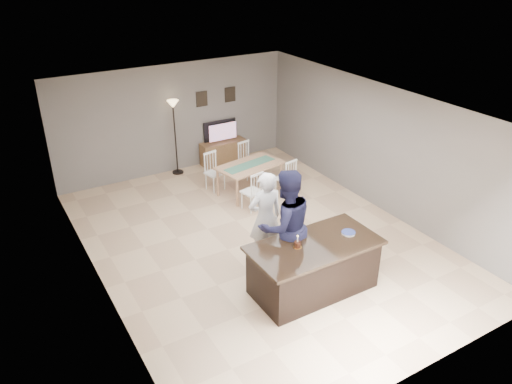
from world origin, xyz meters
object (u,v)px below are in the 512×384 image
dining_table (250,169)px  floor_lamp (174,117)px  kitchen_island (313,267)px  woman (265,218)px  man (285,226)px  birthday_cake (297,244)px  television (221,131)px  plate_stack (348,233)px  tv_console (223,152)px

dining_table → floor_lamp: 2.32m
kitchen_island → woman: size_ratio=1.22×
man → birthday_cake: man is taller
kitchen_island → man: 0.81m
kitchen_island → television: (1.20, 5.64, 0.41)m
man → woman: bearing=-82.8°
man → plate_stack: (0.87, -0.58, -0.09)m
television → dining_table: television is taller
birthday_cake → plate_stack: bearing=-5.8°
kitchen_island → floor_lamp: bearing=91.0°
tv_console → plate_stack: size_ratio=5.17×
tv_console → woman: 4.68m
woman → man: 0.62m
tv_console → woman: (-1.43, -4.42, 0.58)m
birthday_cake → plate_stack: 0.97m
kitchen_island → woman: 1.25m
tv_console → plate_stack: 5.66m
birthday_cake → floor_lamp: (0.21, 5.53, 0.51)m
television → woman: 4.71m
television → dining_table: 1.97m
plate_stack → television: bearing=84.6°
woman → floor_lamp: (0.13, 4.44, 0.58)m
tv_console → dining_table: 1.90m
plate_stack → kitchen_island: bearing=177.0°
woman → plate_stack: (0.90, -1.19, 0.04)m
woman → birthday_cake: (-0.07, -1.09, 0.07)m
television → plate_stack: bearing=84.6°
television → plate_stack: 5.70m
woman → dining_table: (1.16, 2.55, -0.30)m
man → plate_stack: 1.05m
tv_console → woman: size_ratio=0.68×
tv_console → plate_stack: plate_stack is taller
television → birthday_cake: (-1.50, -5.58, 0.09)m
kitchen_island → television: bearing=78.0°
television → floor_lamp: (-1.29, -0.05, 0.60)m
kitchen_island → television: size_ratio=2.35×
kitchen_island → man: (-0.21, 0.55, 0.56)m
television → floor_lamp: 1.43m
woman → plate_stack: bearing=133.3°
plate_stack → dining_table: size_ratio=0.12×
man → birthday_cake: size_ratio=9.10×
television → man: man is taller
tv_console → woman: bearing=-107.9°
floor_lamp → woman: bearing=-91.7°
kitchen_island → tv_console: (1.20, 5.57, -0.15)m
television → dining_table: bearing=82.0°
woman → plate_stack: woman is taller
television → plate_stack: television is taller
tv_console → plate_stack: bearing=-95.4°
kitchen_island → woman: (-0.23, 1.15, 0.43)m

